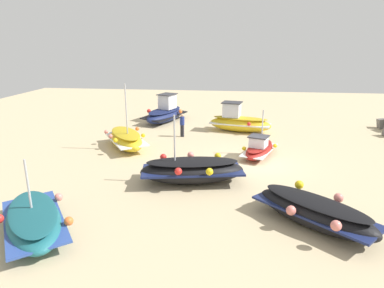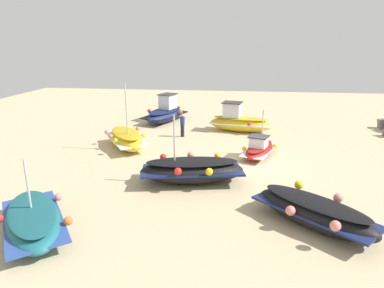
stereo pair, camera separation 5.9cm
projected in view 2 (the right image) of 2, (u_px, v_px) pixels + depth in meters
ground_plane at (252, 162)px, 19.13m from camera, size 57.46×57.46×0.00m
fishing_boat_0 at (166, 113)px, 28.73m from camera, size 5.23×3.43×2.35m
fishing_boat_1 at (33, 220)px, 12.02m from camera, size 4.69×4.13×2.70m
fishing_boat_2 at (239, 122)px, 25.49m from camera, size 2.49×4.85×2.22m
fishing_boat_3 at (126, 139)px, 21.60m from camera, size 4.56×3.80×4.13m
fishing_boat_4 at (314, 212)px, 12.40m from camera, size 4.27×4.57×1.16m
fishing_boat_5 at (259, 149)px, 20.06m from camera, size 3.78×2.47×2.72m
fishing_boat_6 at (192, 170)px, 16.26m from camera, size 3.08×5.27×3.38m
person_walking at (182, 124)px, 24.01m from camera, size 0.32×0.32×1.66m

